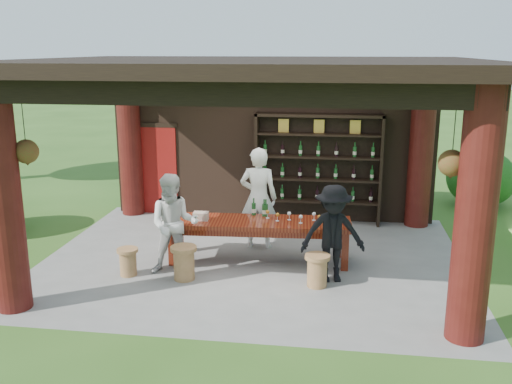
# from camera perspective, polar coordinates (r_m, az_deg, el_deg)

# --- Properties ---
(ground) EXTENTS (90.00, 90.00, 0.00)m
(ground) POSITION_cam_1_polar(r_m,az_deg,el_deg) (10.26, -0.32, -6.78)
(ground) COLOR #2D5119
(ground) RESTS_ON ground
(pavilion) EXTENTS (7.50, 6.00, 3.60)m
(pavilion) POSITION_cam_1_polar(r_m,az_deg,el_deg) (10.12, -0.05, 5.43)
(pavilion) COLOR slate
(pavilion) RESTS_ON ground
(wine_shelf) EXTENTS (2.67, 0.41, 2.35)m
(wine_shelf) POSITION_cam_1_polar(r_m,az_deg,el_deg) (12.19, 6.20, 2.30)
(wine_shelf) COLOR black
(wine_shelf) RESTS_ON ground
(tasting_table) EXTENTS (3.25, 1.02, 0.75)m
(tasting_table) POSITION_cam_1_polar(r_m,az_deg,el_deg) (10.00, 0.29, -3.51)
(tasting_table) COLOR #51140B
(tasting_table) RESTS_ON ground
(stool_near_left) EXTENTS (0.43, 0.43, 0.56)m
(stool_near_left) POSITION_cam_1_polar(r_m,az_deg,el_deg) (9.40, -7.21, -6.96)
(stool_near_left) COLOR olive
(stool_near_left) RESTS_ON ground
(stool_near_right) EXTENTS (0.40, 0.40, 0.52)m
(stool_near_right) POSITION_cam_1_polar(r_m,az_deg,el_deg) (9.13, 6.13, -7.74)
(stool_near_right) COLOR olive
(stool_near_right) RESTS_ON ground
(stool_far_left) EXTENTS (0.35, 0.35, 0.46)m
(stool_far_left) POSITION_cam_1_polar(r_m,az_deg,el_deg) (9.75, -12.68, -6.76)
(stool_far_left) COLOR olive
(stool_far_left) RESTS_ON ground
(host) EXTENTS (0.71, 0.47, 1.91)m
(host) POSITION_cam_1_polar(r_m,az_deg,el_deg) (10.63, 0.25, -0.61)
(host) COLOR white
(host) RESTS_ON ground
(guest_woman) EXTENTS (0.94, 0.80, 1.70)m
(guest_woman) POSITION_cam_1_polar(r_m,az_deg,el_deg) (9.53, -8.20, -3.21)
(guest_woman) COLOR silver
(guest_woman) RESTS_ON ground
(guest_man) EXTENTS (1.13, 0.78, 1.60)m
(guest_man) POSITION_cam_1_polar(r_m,az_deg,el_deg) (9.20, 7.69, -4.16)
(guest_man) COLOR black
(guest_man) RESTS_ON ground
(table_bottles) EXTENTS (0.31, 0.13, 0.31)m
(table_bottles) POSITION_cam_1_polar(r_m,az_deg,el_deg) (10.21, 0.53, -1.54)
(table_bottles) COLOR #194C1E
(table_bottles) RESTS_ON tasting_table
(table_glasses) EXTENTS (0.99, 0.28, 0.15)m
(table_glasses) POSITION_cam_1_polar(r_m,az_deg,el_deg) (9.94, 3.88, -2.49)
(table_glasses) COLOR silver
(table_glasses) RESTS_ON tasting_table
(napkin_basket) EXTENTS (0.27, 0.20, 0.14)m
(napkin_basket) POSITION_cam_1_polar(r_m,az_deg,el_deg) (10.03, -5.54, -2.41)
(napkin_basket) COLOR #BF6672
(napkin_basket) RESTS_ON tasting_table
(shrubs) EXTENTS (13.68, 9.07, 1.36)m
(shrubs) POSITION_cam_1_polar(r_m,az_deg,el_deg) (10.68, 4.85, -2.81)
(shrubs) COLOR #194C14
(shrubs) RESTS_ON ground
(trees) EXTENTS (21.31, 11.17, 4.80)m
(trees) POSITION_cam_1_polar(r_m,az_deg,el_deg) (11.09, 17.85, 11.95)
(trees) COLOR #3F2819
(trees) RESTS_ON ground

